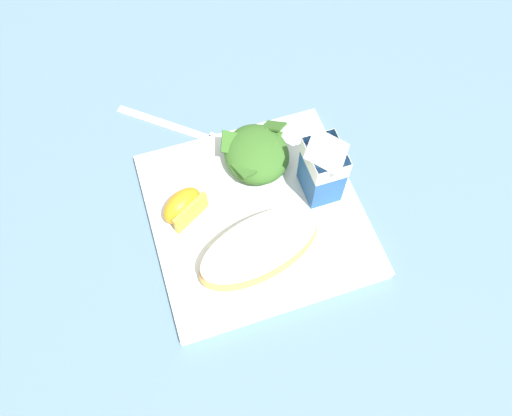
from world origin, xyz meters
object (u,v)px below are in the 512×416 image
at_px(green_salad_pile, 257,154).
at_px(metal_fork, 182,129).
at_px(milk_carton, 324,165).
at_px(orange_wedge_front, 183,206).
at_px(cheesy_pizza_bread, 260,248).
at_px(white_plate, 256,214).

bearing_deg(green_salad_pile, metal_fork, -138.74).
height_order(green_salad_pile, metal_fork, green_salad_pile).
height_order(milk_carton, orange_wedge_front, milk_carton).
height_order(orange_wedge_front, metal_fork, orange_wedge_front).
relative_size(cheesy_pizza_bread, milk_carton, 1.67).
bearing_deg(milk_carton, green_salad_pile, -135.08).
bearing_deg(orange_wedge_front, green_salad_pile, 112.62).
xyz_separation_m(cheesy_pizza_bread, metal_fork, (-0.23, -0.05, -0.03)).
xyz_separation_m(white_plate, orange_wedge_front, (-0.03, -0.09, 0.03)).
bearing_deg(orange_wedge_front, white_plate, 73.49).
bearing_deg(metal_fork, white_plate, 19.07).
xyz_separation_m(cheesy_pizza_bread, milk_carton, (-0.07, 0.11, 0.04)).
xyz_separation_m(cheesy_pizza_bread, orange_wedge_front, (-0.09, -0.08, 0.00)).
distance_m(green_salad_pile, orange_wedge_front, 0.13).
xyz_separation_m(cheesy_pizza_bread, green_salad_pile, (-0.14, 0.04, 0.00)).
bearing_deg(metal_fork, green_salad_pile, 41.26).
bearing_deg(cheesy_pizza_bread, green_salad_pile, 163.41).
xyz_separation_m(milk_carton, metal_fork, (-0.17, -0.15, -0.07)).
xyz_separation_m(milk_carton, orange_wedge_front, (-0.02, -0.19, -0.04)).
bearing_deg(orange_wedge_front, milk_carton, 84.14).
distance_m(milk_carton, metal_fork, 0.24).
bearing_deg(milk_carton, cheesy_pizza_bread, -57.91).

